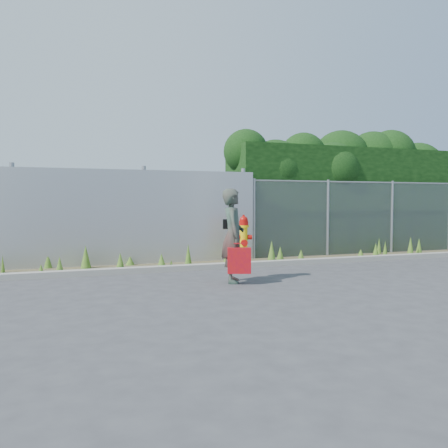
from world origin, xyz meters
name	(u,v)px	position (x,y,z in m)	size (l,w,h in m)	color
ground	(264,282)	(0.00, 0.00, 0.00)	(80.00, 80.00, 0.00)	#3B3B3D
curb	(231,265)	(0.00, 1.80, 0.06)	(16.00, 0.22, 0.12)	gray
weed_strip	(184,260)	(-0.92, 2.39, 0.14)	(16.00, 1.29, 0.55)	brown
corrugated_fence	(75,218)	(-3.25, 3.01, 1.10)	(8.50, 0.21, 2.30)	#A3A4AA
chainlink_fence	(361,217)	(4.25, 3.00, 1.03)	(6.50, 0.07, 2.05)	gray
hedge	(346,183)	(4.47, 4.02, 2.03)	(7.57, 2.03, 3.66)	black
fire_hydrant	(244,240)	(0.50, 2.31, 0.56)	(0.39, 0.35, 1.16)	yellow
woman	(233,236)	(-0.53, 0.22, 0.85)	(0.62, 0.41, 1.70)	#106953
red_tote_bag	(239,260)	(-0.51, -0.06, 0.43)	(0.41, 0.15, 0.54)	#A00921
black_shoulder_bag	(229,224)	(-0.53, 0.40, 1.05)	(0.24, 0.10, 0.18)	black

